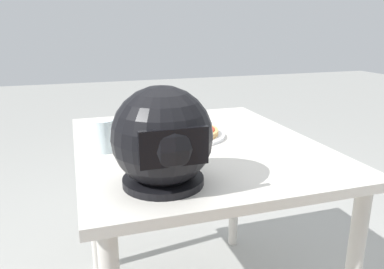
{
  "coord_description": "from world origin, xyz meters",
  "views": [
    {
      "loc": [
        0.41,
        1.24,
        1.18
      ],
      "look_at": [
        0.0,
        -0.04,
        0.79
      ],
      "focal_mm": 34.99,
      "sensor_mm": 36.0,
      "label": 1
    }
  ],
  "objects_px": {
    "pizza": "(188,130)",
    "drinking_glass": "(104,136)",
    "dining_table": "(196,168)",
    "motorcycle_helmet": "(162,139)"
  },
  "relations": [
    {
      "from": "pizza",
      "to": "motorcycle_helmet",
      "type": "distance_m",
      "value": 0.46
    },
    {
      "from": "dining_table",
      "to": "pizza",
      "type": "relative_size",
      "value": 4.39
    },
    {
      "from": "dining_table",
      "to": "drinking_glass",
      "type": "relative_size",
      "value": 9.3
    },
    {
      "from": "dining_table",
      "to": "drinking_glass",
      "type": "distance_m",
      "value": 0.36
    },
    {
      "from": "dining_table",
      "to": "motorcycle_helmet",
      "type": "height_order",
      "value": "motorcycle_helmet"
    },
    {
      "from": "motorcycle_helmet",
      "to": "dining_table",
      "type": "bearing_deg",
      "value": -121.68
    },
    {
      "from": "dining_table",
      "to": "pizza",
      "type": "bearing_deg",
      "value": -85.91
    },
    {
      "from": "motorcycle_helmet",
      "to": "drinking_glass",
      "type": "xyz_separation_m",
      "value": [
        0.13,
        -0.33,
        -0.07
      ]
    },
    {
      "from": "pizza",
      "to": "drinking_glass",
      "type": "distance_m",
      "value": 0.33
    },
    {
      "from": "dining_table",
      "to": "pizza",
      "type": "height_order",
      "value": "pizza"
    }
  ]
}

